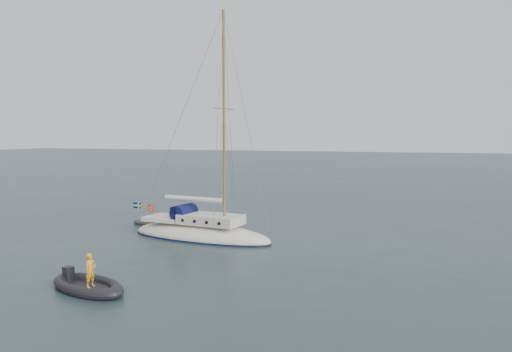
% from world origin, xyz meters
% --- Properties ---
extents(ground, '(300.00, 300.00, 0.00)m').
position_xyz_m(ground, '(0.00, 0.00, 0.00)').
color(ground, black).
rests_on(ground, ground).
extents(sailboat, '(10.22, 3.06, 14.56)m').
position_xyz_m(sailboat, '(-3.89, -1.60, 1.10)').
color(sailboat, '#F1E6CD').
rests_on(sailboat, ground).
extents(dinghy, '(2.54, 1.15, 0.36)m').
position_xyz_m(dinghy, '(-9.47, 1.79, 0.16)').
color(dinghy, '#48484D').
rests_on(dinghy, ground).
extents(rib, '(4.13, 1.88, 1.67)m').
position_xyz_m(rib, '(-4.04, -12.67, 0.26)').
color(rib, black).
rests_on(rib, ground).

